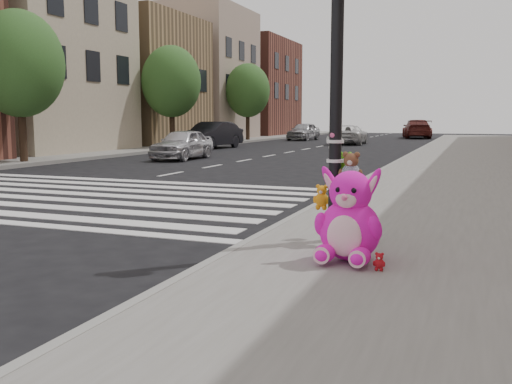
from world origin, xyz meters
The scene contains 20 objects.
ground centered at (0.00, 0.00, 0.00)m, with size 120.00×120.00×0.00m, color black.
sidewalk_near centered at (5.00, 10.00, 0.07)m, with size 7.00×80.00×0.14m, color slate.
sidewalk_far centered at (-13.50, 20.00, 0.07)m, with size 6.00×80.00×0.14m, color slate.
curb_edge centered at (1.55, 10.00, 0.07)m, with size 0.12×80.00×0.15m, color gray.
crosswalk centered at (-4.50, 5.20, 0.01)m, with size 11.00×6.00×0.01m, color silver, non-canonical shape.
bld_far_b centered at (-15.50, 17.00, 5.50)m, with size 6.00×8.00×11.00m, color #C1AF94.
bld_far_c centered at (-15.50, 26.00, 4.00)m, with size 6.00×8.00×8.00m, color #9D7B53.
bld_far_d centered at (-15.50, 35.00, 5.00)m, with size 6.00×8.00×10.00m, color gray.
bld_far_e centered at (-15.50, 46.00, 4.50)m, with size 6.00×10.00×9.00m, color brown.
signal_pole centered at (2.63, 1.81, 1.77)m, with size 0.70×0.49×4.00m.
tree_far_a centered at (-11.20, 11.00, 3.65)m, with size 3.20×3.20×5.44m.
tree_far_b centered at (-11.20, 22.00, 3.65)m, with size 3.20×3.20×5.44m.
tree_far_c centered at (-11.20, 33.00, 3.65)m, with size 3.20×3.20×5.44m.
pink_bunny centered at (3.01, 0.80, 0.58)m, with size 0.77×0.82×1.09m.
red_teddy centered at (3.40, 0.50, 0.24)m, with size 0.14×0.09×0.20m, color #AD111A, non-canonical shape.
car_silver_far centered at (-7.15, 15.67, 0.64)m, with size 1.50×3.74×1.27m, color silver.
car_dark_far centered at (-9.62, 23.68, 0.75)m, with size 1.59×4.57×1.50m, color black.
car_white_near centered at (-3.50, 31.52, 0.62)m, with size 2.06×4.46×1.24m, color silver.
car_maroon_near centered at (-0.43, 44.26, 0.77)m, with size 2.17×5.34×1.55m, color #561C18.
car_silver_deep centered at (-8.12, 36.84, 0.68)m, with size 1.61×4.00×1.36m, color #AAA9AE.
Camera 1 is at (4.30, -5.43, 1.75)m, focal length 40.00 mm.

